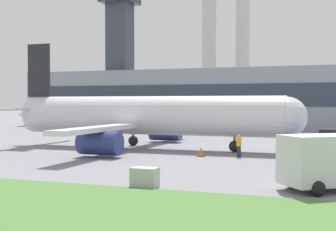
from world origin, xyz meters
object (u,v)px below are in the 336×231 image
at_px(pushback_tug, 329,145).
at_px(fuel_truck, 334,163).
at_px(airplane, 143,117).
at_px(ground_crew_person, 239,146).

bearing_deg(pushback_tug, fuel_truck, -88.06).
bearing_deg(airplane, ground_crew_person, -20.33).
bearing_deg(pushback_tug, airplane, 172.00).
height_order(airplane, fuel_truck, airplane).
relative_size(pushback_tug, fuel_truck, 0.66).
xyz_separation_m(airplane, fuel_truck, (16.11, -15.04, -1.58)).
xyz_separation_m(fuel_truck, ground_crew_person, (-6.83, 11.61, -0.40)).
height_order(airplane, ground_crew_person, airplane).
bearing_deg(ground_crew_person, fuel_truck, -59.54).
xyz_separation_m(pushback_tug, fuel_truck, (0.43, -12.84, 0.28)).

